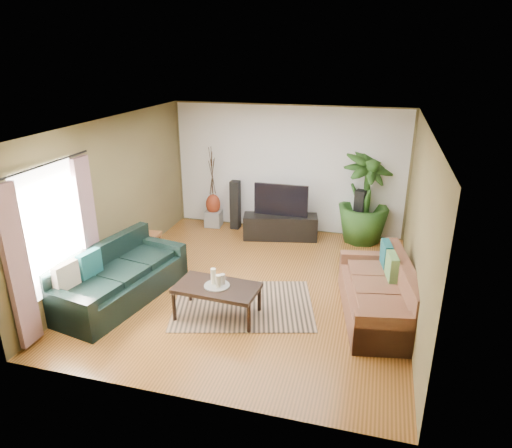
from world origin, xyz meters
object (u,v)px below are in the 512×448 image
(sofa_left, at_px, (120,274))
(television, at_px, (281,200))
(speaker_right, at_px, (359,216))
(sofa_right, at_px, (377,290))
(coffee_table, at_px, (217,301))
(speaker_left, at_px, (235,205))
(potted_plant, at_px, (364,198))
(tv_stand, at_px, (280,227))
(side_table, at_px, (147,246))
(vase, at_px, (213,204))
(pedestal, at_px, (214,218))

(sofa_left, distance_m, television, 3.68)
(sofa_left, distance_m, speaker_right, 4.86)
(sofa_left, distance_m, sofa_right, 3.96)
(sofa_right, relative_size, coffee_table, 1.68)
(speaker_left, relative_size, speaker_right, 0.98)
(television, height_order, potted_plant, potted_plant)
(tv_stand, relative_size, side_table, 3.22)
(coffee_table, distance_m, speaker_right, 3.92)
(tv_stand, relative_size, speaker_right, 1.39)
(coffee_table, bearing_deg, side_table, 145.26)
(vase, bearing_deg, television, -10.70)
(pedestal, bearing_deg, side_table, -108.14)
(tv_stand, xyz_separation_m, pedestal, (-1.61, 0.32, -0.08))
(sofa_right, bearing_deg, tv_stand, -152.28)
(tv_stand, height_order, speaker_right, speaker_right)
(sofa_right, bearing_deg, speaker_left, -143.43)
(speaker_right, bearing_deg, television, -155.23)
(speaker_left, bearing_deg, sofa_right, -42.56)
(speaker_left, distance_m, vase, 0.52)
(tv_stand, distance_m, potted_plant, 1.81)
(sofa_right, relative_size, potted_plant, 1.10)
(sofa_left, xyz_separation_m, speaker_right, (3.49, 3.38, 0.12))
(coffee_table, bearing_deg, sofa_right, 19.28)
(speaker_left, xyz_separation_m, pedestal, (-0.52, 0.00, -0.36))
(pedestal, bearing_deg, coffee_table, -68.87)
(potted_plant, height_order, side_table, potted_plant)
(coffee_table, distance_m, television, 3.27)
(television, height_order, vase, television)
(coffee_table, distance_m, side_table, 2.54)
(potted_plant, xyz_separation_m, vase, (-3.26, 0.00, -0.42))
(sofa_left, bearing_deg, speaker_right, -35.01)
(potted_plant, bearing_deg, sofa_right, -82.69)
(coffee_table, distance_m, potted_plant, 4.05)
(tv_stand, distance_m, television, 0.59)
(television, xyz_separation_m, vase, (-1.61, 0.30, -0.33))
(sofa_left, distance_m, tv_stand, 3.65)
(speaker_left, height_order, side_table, speaker_left)
(sofa_right, xyz_separation_m, tv_stand, (-2.02, 2.56, -0.17))
(tv_stand, relative_size, vase, 3.39)
(sofa_left, distance_m, speaker_left, 3.53)
(speaker_right, height_order, potted_plant, potted_plant)
(potted_plant, bearing_deg, coffee_table, -118.51)
(television, bearing_deg, sofa_left, -121.33)
(pedestal, relative_size, vase, 0.78)
(speaker_left, relative_size, side_table, 2.27)
(speaker_right, height_order, pedestal, speaker_right)
(television, bearing_deg, sofa_right, -51.86)
(television, relative_size, pedestal, 3.18)
(speaker_right, height_order, side_table, speaker_right)
(tv_stand, xyz_separation_m, speaker_right, (1.58, 0.27, 0.29))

